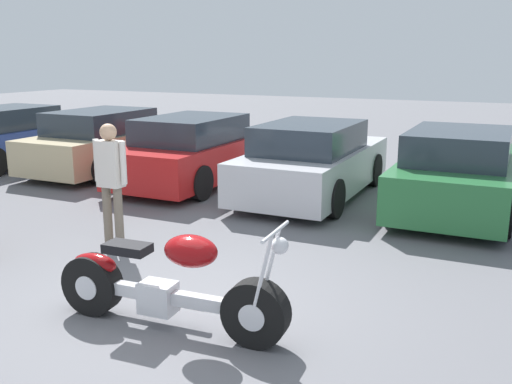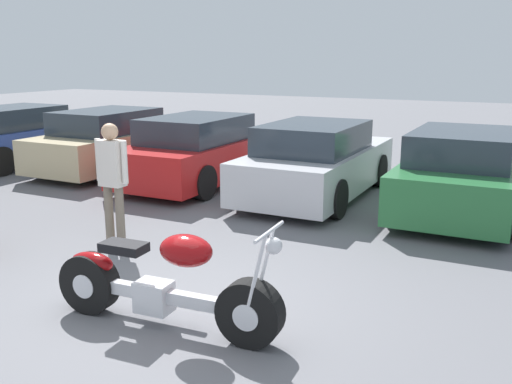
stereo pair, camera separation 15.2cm
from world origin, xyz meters
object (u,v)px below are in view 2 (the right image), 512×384
Objects in this scene: motorcycle at (163,285)px; person_standing at (112,174)px; parked_car_silver at (317,162)px; parked_car_champagne at (114,141)px; parked_car_blue at (19,137)px; parked_car_red at (202,151)px; parked_car_green at (463,173)px.

motorcycle is 1.43× the size of person_standing.
parked_car_champagne is at bearing 175.88° from parked_car_silver.
parked_car_champagne is 5.05m from parked_car_silver.
parked_car_red is at bearing 1.55° from parked_car_blue.
parked_car_champagne is 7.56m from parked_car_green.
parked_car_red reaches higher than motorcycle.
person_standing is (-1.48, -3.83, 0.34)m from parked_car_silver.
parked_car_green is (10.07, 0.18, 0.00)m from parked_car_blue.
parked_car_silver is at bearing -4.12° from parked_car_champagne.
parked_car_blue is 1.00× the size of parked_car_green.
parked_car_silver is 2.52m from parked_car_green.
person_standing reaches higher than motorcycle.
parked_car_champagne and parked_car_green have the same top height.
parked_car_green reaches higher than motorcycle.
parked_car_blue is at bearing 145.84° from motorcycle.
parked_car_blue is at bearing 148.13° from person_standing.
parked_car_champagne is at bearing 178.14° from parked_car_green.
person_standing is (3.55, -4.19, 0.34)m from parked_car_champagne.
parked_car_green is at bearing 1.01° from parked_car_blue.
parked_car_blue and parked_car_champagne have the same top height.
motorcycle is 0.57× the size of parked_car_blue.
parked_car_champagne is 5.51m from person_standing.
parked_car_red is 4.06m from person_standing.
motorcycle is 6.42m from parked_car_red.
parked_car_champagne is at bearing 130.25° from person_standing.
person_standing is (6.07, -3.77, 0.34)m from parked_car_blue.
parked_car_blue is 10.07m from parked_car_green.
parked_car_silver is 2.50× the size of person_standing.
parked_car_red is at bearing 118.55° from motorcycle.
parked_car_blue is (-8.10, 5.50, 0.22)m from motorcycle.
parked_car_champagne is at bearing 9.51° from parked_car_blue.
parked_car_champagne is 1.00× the size of parked_car_green.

